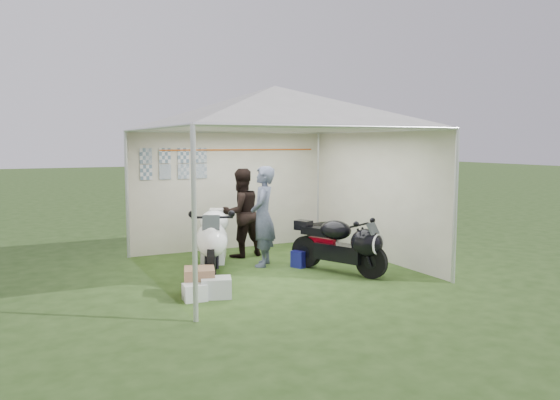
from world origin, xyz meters
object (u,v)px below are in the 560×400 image
(paddock_stand, at_px, (302,258))
(motorcycle_black, at_px, (343,244))
(crate_0, at_px, (216,287))
(equipment_box, at_px, (322,235))
(canopy_tent, at_px, (274,113))
(person_dark_jacket, at_px, (241,213))
(motorcycle_white, at_px, (214,239))
(person_blue_jacket, at_px, (263,216))
(crate_1, at_px, (199,281))
(crate_2, at_px, (195,292))

(paddock_stand, bearing_deg, motorcycle_black, -65.58)
(crate_0, bearing_deg, equipment_box, 38.30)
(canopy_tent, distance_m, person_dark_jacket, 2.10)
(person_dark_jacket, distance_m, equipment_box, 1.92)
(crate_0, bearing_deg, paddock_stand, 29.77)
(crate_0, bearing_deg, motorcycle_black, 9.45)
(motorcycle_white, relative_size, person_blue_jacket, 1.17)
(motorcycle_white, bearing_deg, person_blue_jacket, 35.00)
(motorcycle_white, xyz_separation_m, paddock_stand, (1.54, -0.13, -0.44))
(paddock_stand, relative_size, person_blue_jacket, 0.22)
(person_blue_jacket, relative_size, crate_1, 4.12)
(paddock_stand, height_order, person_dark_jacket, person_dark_jacket)
(person_blue_jacket, bearing_deg, equipment_box, 153.18)
(person_dark_jacket, height_order, crate_1, person_dark_jacket)
(crate_1, bearing_deg, motorcycle_black, 3.23)
(equipment_box, bearing_deg, motorcycle_black, -112.32)
(motorcycle_white, bearing_deg, canopy_tent, 19.28)
(canopy_tent, height_order, paddock_stand, canopy_tent)
(person_dark_jacket, xyz_separation_m, equipment_box, (1.83, 0.16, -0.58))
(canopy_tent, relative_size, motorcycle_white, 2.84)
(crate_2, bearing_deg, motorcycle_white, 60.29)
(canopy_tent, height_order, motorcycle_black, canopy_tent)
(canopy_tent, xyz_separation_m, paddock_stand, (0.50, -0.07, -2.44))
(motorcycle_black, bearing_deg, canopy_tent, 111.77)
(person_blue_jacket, bearing_deg, canopy_tent, 48.65)
(canopy_tent, xyz_separation_m, crate_1, (-1.60, -0.94, -2.39))
(crate_0, distance_m, crate_1, 0.29)
(person_dark_jacket, bearing_deg, motorcycle_black, 107.40)
(crate_0, bearing_deg, person_dark_jacket, 60.40)
(paddock_stand, xyz_separation_m, crate_1, (-2.10, -0.87, 0.04))
(paddock_stand, relative_size, equipment_box, 0.80)
(motorcycle_white, height_order, crate_2, motorcycle_white)
(motorcycle_black, xyz_separation_m, person_dark_jacket, (-0.96, 1.94, 0.32))
(motorcycle_white, xyz_separation_m, crate_1, (-0.57, -1.00, -0.39))
(person_blue_jacket, bearing_deg, crate_2, -15.64)
(canopy_tent, xyz_separation_m, person_blue_jacket, (-0.08, 0.27, -1.73))
(paddock_stand, distance_m, crate_1, 2.28)
(person_blue_jacket, bearing_deg, crate_1, -18.43)
(canopy_tent, bearing_deg, motorcycle_black, -43.81)
(person_blue_jacket, xyz_separation_m, crate_1, (-1.52, -1.21, -0.66))
(motorcycle_black, relative_size, crate_1, 4.02)
(canopy_tent, distance_m, equipment_box, 3.17)
(person_blue_jacket, height_order, crate_1, person_blue_jacket)
(equipment_box, xyz_separation_m, crate_2, (-3.45, -2.50, -0.12))
(paddock_stand, bearing_deg, crate_1, -157.50)
(equipment_box, bearing_deg, crate_0, -141.70)
(motorcycle_black, bearing_deg, crate_0, 165.03)
(motorcycle_black, distance_m, crate_0, 2.34)
(motorcycle_black, xyz_separation_m, crate_2, (-2.59, -0.40, -0.38))
(person_dark_jacket, distance_m, crate_2, 2.93)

